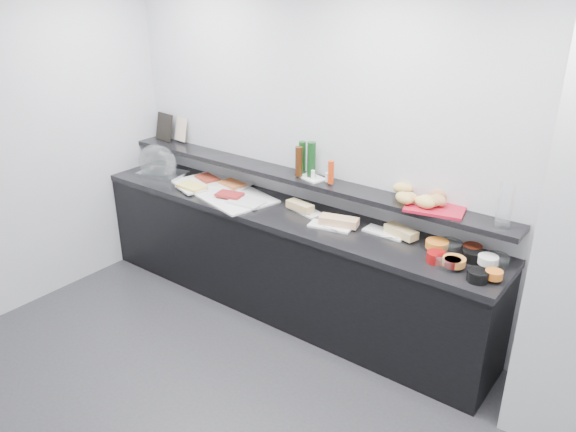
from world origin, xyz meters
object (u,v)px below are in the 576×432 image
Objects in this scene: sandwich_plate_mid at (330,226)px; framed_print at (164,127)px; carafe at (505,206)px; cloche_base at (163,174)px; condiment_tray at (312,178)px; bread_tray at (435,208)px.

sandwich_plate_mid is 2.16m from framed_print.
framed_print is 3.28m from carafe.
carafe is (3.28, -0.08, 0.02)m from framed_print.
condiment_tray reaches higher than cloche_base.
bread_tray is at bearing -5.57° from cloche_base.
condiment_tray is 1.51m from carafe.
condiment_tray is 0.74× the size of carafe.
cloche_base is 1.31× the size of sandwich_plate_mid.
bread_tray is at bearing 5.02° from sandwich_plate_mid.
framed_print is at bearing 166.38° from bread_tray.
framed_print is 0.87× the size of carafe.
framed_print reaches higher than condiment_tray.
condiment_tray is (-0.33, 0.23, 0.25)m from sandwich_plate_mid.
condiment_tray is 1.04m from bread_tray.
framed_print is (-0.23, 0.26, 0.36)m from cloche_base.
carafe is at bearing -15.27° from bread_tray.
bread_tray is 1.31× the size of carafe.
framed_print is at bearing 178.63° from carafe.
cloche_base is at bearing 167.34° from sandwich_plate_mid.
carafe is at bearing -2.64° from sandwich_plate_mid.
bread_tray is (2.81, -0.06, -0.12)m from framed_print.
bread_tray is (0.71, 0.22, 0.25)m from sandwich_plate_mid.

